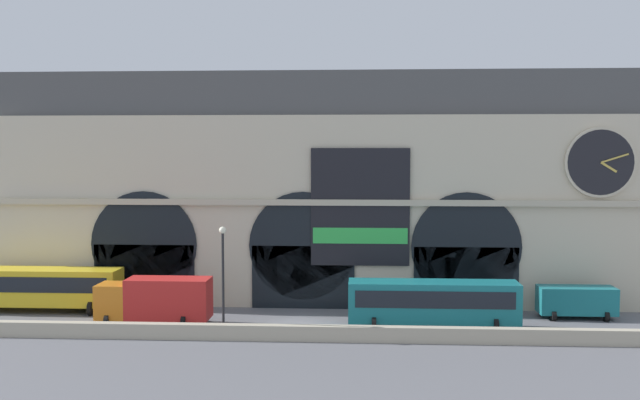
% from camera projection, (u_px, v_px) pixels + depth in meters
% --- Properties ---
extents(ground_plane, '(200.00, 200.00, 0.00)m').
position_uv_depth(ground_plane, '(297.00, 324.00, 49.27)').
color(ground_plane, slate).
extents(quay_parapet_wall, '(90.00, 0.70, 0.96)m').
position_uv_depth(quay_parapet_wall, '(291.00, 333.00, 44.86)').
color(quay_parapet_wall, '#B2A891').
rests_on(quay_parapet_wall, ground).
extents(station_building, '(49.84, 5.72, 17.50)m').
position_uv_depth(station_building, '(306.00, 191.00, 56.34)').
color(station_building, beige).
rests_on(station_building, ground).
extents(bus_west, '(11.00, 3.25, 3.10)m').
position_uv_depth(bus_west, '(44.00, 287.00, 53.06)').
color(bus_west, gold).
rests_on(bus_west, ground).
extents(box_truck_midwest, '(7.50, 2.91, 3.12)m').
position_uv_depth(box_truck_midwest, '(156.00, 299.00, 49.04)').
color(box_truck_midwest, orange).
rests_on(box_truck_midwest, ground).
extents(bus_mideast, '(11.00, 3.25, 3.10)m').
position_uv_depth(bus_mideast, '(433.00, 302.00, 47.81)').
color(bus_mideast, '#19727A').
rests_on(bus_mideast, ground).
extents(van_east, '(5.20, 2.48, 2.20)m').
position_uv_depth(van_east, '(576.00, 300.00, 50.89)').
color(van_east, '#19727A').
rests_on(van_east, ground).
extents(street_lamp_quayside, '(0.44, 0.44, 6.90)m').
position_uv_depth(street_lamp_quayside, '(223.00, 266.00, 45.66)').
color(street_lamp_quayside, black).
rests_on(street_lamp_quayside, ground).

